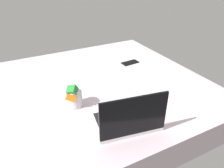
{
  "coord_description": "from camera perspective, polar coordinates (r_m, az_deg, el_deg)",
  "views": [
    {
      "loc": [
        35.23,
        122.23,
        92.74
      ],
      "look_at": [
        -20.77,
        14.96,
        24.0
      ],
      "focal_mm": 35.01,
      "sensor_mm": 36.0,
      "label": 1
    }
  ],
  "objects": [
    {
      "name": "cell_phone",
      "position": [
        1.83,
        4.75,
        5.58
      ],
      "size": [
        14.51,
        7.93,
        0.8
      ],
      "primitive_type": "cube",
      "rotation": [
        0.0,
        0.0,
        1.65
      ],
      "color": "black",
      "rests_on": "bed_mattress"
    },
    {
      "name": "bed_mattress",
      "position": [
        1.52,
        -9.6,
        -4.23
      ],
      "size": [
        180.0,
        140.0,
        18.0
      ],
      "primitive_type": "cube",
      "color": "silver",
      "rests_on": "ground"
    },
    {
      "name": "snack_cup",
      "position": [
        1.28,
        -9.91,
        -3.27
      ],
      "size": [
        10.4,
        10.13,
        15.25
      ],
      "color": "silver",
      "rests_on": "bed_mattress"
    },
    {
      "name": "laptop",
      "position": [
        1.12,
        3.93,
        -9.31
      ],
      "size": [
        36.43,
        28.27,
        23.0
      ],
      "rotation": [
        0.0,
        0.0,
        -0.17
      ],
      "color": "silver",
      "rests_on": "bed_mattress"
    }
  ]
}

